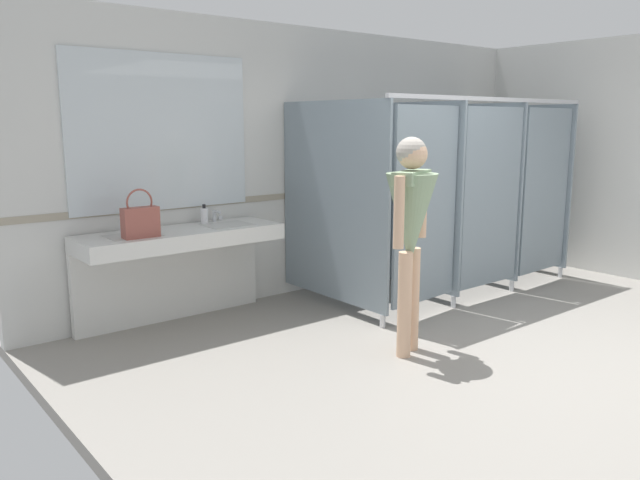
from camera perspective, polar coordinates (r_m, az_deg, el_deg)
ground_plane at (r=5.36m, az=19.29°, el=-10.26°), size 6.62×6.05×0.10m
wall_back at (r=6.90m, az=-0.03°, el=7.22°), size 6.62×0.12×2.78m
wall_back_tile_band at (r=6.88m, az=0.31°, el=4.35°), size 6.62×0.01×0.06m
vanity_counter at (r=5.76m, az=-12.91°, el=-1.22°), size 1.81×0.60×0.99m
mirror_panel at (r=5.83m, az=-14.29°, el=9.50°), size 1.71×0.02×1.38m
bathroom_stalls at (r=6.84m, az=11.92°, el=4.29°), size 3.01×1.55×2.05m
person_standing at (r=4.85m, az=8.29°, el=1.97°), size 0.55×0.53×1.71m
handbag at (r=5.30m, az=-16.09°, el=1.70°), size 0.30×0.11×0.40m
soap_dispenser at (r=5.93m, az=-10.53°, el=2.23°), size 0.07×0.07×0.18m
paper_cup at (r=5.44m, az=-15.20°, el=1.03°), size 0.07×0.07×0.11m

